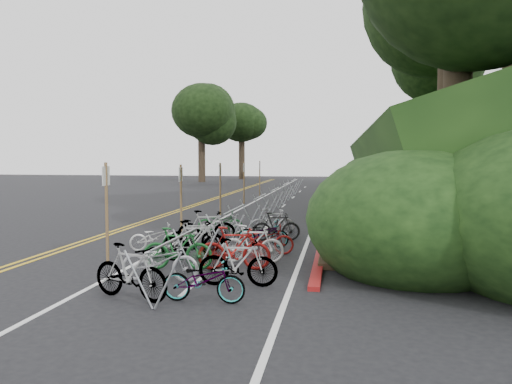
% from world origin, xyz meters
% --- Properties ---
extents(ground, '(120.00, 120.00, 0.00)m').
position_xyz_m(ground, '(0.00, 0.00, 0.00)').
color(ground, black).
rests_on(ground, ground).
extents(road_markings, '(7.47, 80.00, 0.01)m').
position_xyz_m(road_markings, '(0.63, 10.10, 0.00)').
color(road_markings, gold).
rests_on(road_markings, ground).
extents(red_curb, '(0.25, 28.00, 0.10)m').
position_xyz_m(red_curb, '(5.70, 12.00, 0.05)').
color(red_curb, maroon).
rests_on(red_curb, ground).
extents(embankment, '(14.30, 48.14, 9.11)m').
position_xyz_m(embankment, '(12.96, 19.04, 2.57)').
color(embankment, black).
rests_on(embankment, ground).
extents(tree_cluster, '(32.08, 53.73, 17.71)m').
position_xyz_m(tree_cluster, '(9.76, 22.04, 11.07)').
color(tree_cluster, '#2D2319').
rests_on(tree_cluster, ground).
extents(bike_rack_front, '(1.11, 2.89, 1.11)m').
position_xyz_m(bike_rack_front, '(2.90, -2.36, 0.81)').
color(bike_rack_front, '#92959C').
rests_on(bike_rack_front, ground).
extents(bike_racks_rest, '(1.14, 23.00, 1.17)m').
position_xyz_m(bike_racks_rest, '(3.00, 13.00, 0.85)').
color(bike_racks_rest, '#92959C').
rests_on(bike_racks_rest, ground).
extents(signpost_near, '(0.08, 0.40, 2.63)m').
position_xyz_m(signpost_near, '(0.23, -0.04, 1.50)').
color(signpost_near, brown).
rests_on(signpost_near, ground).
extents(signposts_rest, '(0.08, 18.40, 2.50)m').
position_xyz_m(signposts_rest, '(0.60, 14.00, 1.43)').
color(signposts_rest, brown).
rests_on(signposts_rest, ground).
extents(bike_front, '(1.15, 1.57, 0.79)m').
position_xyz_m(bike_front, '(0.81, 1.87, 0.39)').
color(bike_front, beige).
rests_on(bike_front, ground).
extents(bike_valet, '(2.98, 10.05, 1.10)m').
position_xyz_m(bike_valet, '(3.02, 0.96, 0.49)').
color(bike_valet, slate).
rests_on(bike_valet, ground).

